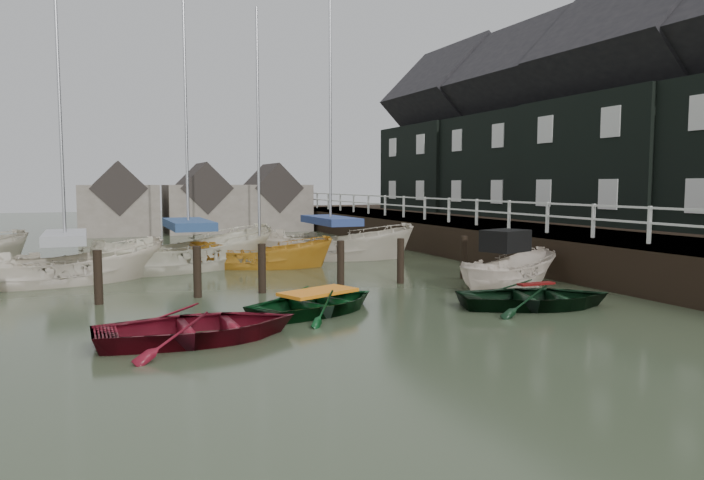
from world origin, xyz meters
name	(u,v)px	position (x,y,z in m)	size (l,w,h in m)	color
ground	(341,309)	(0.00, 0.00, 0.00)	(120.00, 120.00, 0.00)	#2B3421
pier	(453,236)	(9.48, 10.00, 0.71)	(3.04, 32.00, 2.70)	black
land_strip	(550,247)	(15.00, 10.00, 0.00)	(14.00, 38.00, 1.50)	black
quay_houses	(574,127)	(14.99, 8.66, 5.68)	(6.52, 28.14, 10.01)	black
mooring_pilings	(265,275)	(-1.11, 3.00, 0.50)	(13.72, 0.22, 1.80)	black
far_sheds	(200,203)	(0.83, 26.00, 1.86)	(14.00, 4.08, 4.39)	#665B51
rowboat_red	(200,340)	(-3.74, -1.80, 0.00)	(2.83, 3.96, 0.82)	#5A0C18
rowboat_green	(318,312)	(-0.65, -0.18, 0.00)	(2.58, 3.61, 0.75)	black
rowboat_dkgreen	(536,307)	(4.58, -1.70, 0.00)	(2.74, 3.84, 0.79)	black
motorboat	(508,283)	(5.87, 1.14, 0.10)	(4.49, 2.89, 2.51)	beige
sailboat_a	(67,280)	(-6.36, 7.19, 0.06)	(6.47, 3.49, 11.23)	beige
sailboat_b	(189,267)	(-2.35, 8.96, 0.06)	(7.55, 4.82, 12.30)	beige
sailboat_c	(260,266)	(0.15, 8.45, 0.02)	(5.76, 4.05, 10.44)	#C68825
sailboat_d	(331,257)	(3.53, 9.93, 0.06)	(7.29, 5.17, 11.79)	beige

